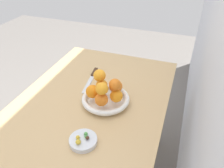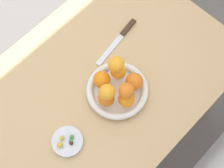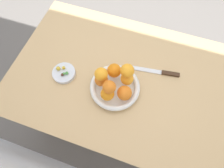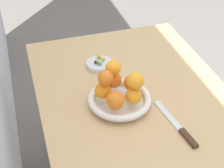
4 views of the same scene
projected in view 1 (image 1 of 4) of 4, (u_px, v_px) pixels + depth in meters
The scene contains 17 objects.
dining_table at pixel (92, 113), 1.18m from camera, with size 1.10×0.76×0.74m.
fruit_bowl at pixel (106, 99), 1.10m from camera, with size 0.24×0.24×0.04m.
candy_dish at pixel (83, 141), 0.90m from camera, with size 0.12×0.12×0.02m, color silver.
orange_0 at pixel (116, 96), 1.05m from camera, with size 0.06×0.06×0.06m, color orange.
orange_1 at pixel (116, 86), 1.11m from camera, with size 0.07×0.07×0.07m, color orange.
orange_2 at pixel (102, 85), 1.12m from camera, with size 0.06×0.06×0.06m, color orange.
orange_3 at pixel (93, 92), 1.07m from camera, with size 0.07×0.07×0.07m, color orange.
orange_4 at pixel (101, 100), 1.02m from camera, with size 0.06×0.06×0.06m, color orange.
orange_5 at pixel (102, 89), 0.99m from camera, with size 0.06×0.06×0.06m, color orange.
orange_6 at pixel (115, 85), 1.02m from camera, with size 0.06×0.06×0.06m, color orange.
orange_7 at pixel (100, 75), 1.08m from camera, with size 0.06×0.06×0.06m, color orange.
candy_ball_0 at pixel (86, 134), 0.90m from camera, with size 0.02×0.02×0.02m, color #4C9947.
candy_ball_1 at pixel (78, 137), 0.89m from camera, with size 0.02×0.02×0.02m, color gold.
candy_ball_2 at pixel (86, 137), 0.89m from camera, with size 0.01×0.01×0.01m, color #4C9947.
candy_ball_3 at pixel (87, 138), 0.89m from camera, with size 0.02×0.02×0.02m, color #472819.
candy_ball_4 at pixel (78, 142), 0.87m from camera, with size 0.02×0.02×0.02m, color gold.
knife at pixel (92, 78), 1.30m from camera, with size 0.26×0.06×0.01m.
Camera 1 is at (0.79, 0.40, 1.45)m, focal length 35.00 mm.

